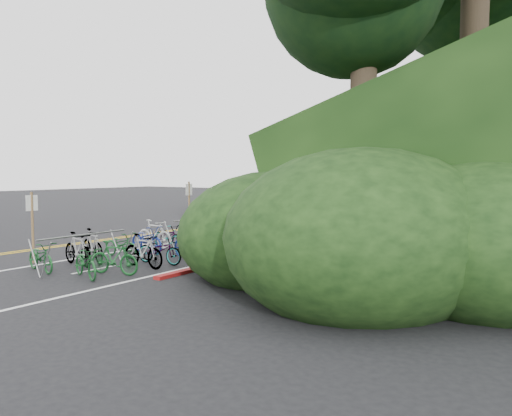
{
  "coord_description": "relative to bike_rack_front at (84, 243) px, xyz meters",
  "views": [
    {
      "loc": [
        15.45,
        -11.47,
        2.93
      ],
      "look_at": [
        2.78,
        7.05,
        1.3
      ],
      "focal_mm": 35.0,
      "sensor_mm": 36.0,
      "label": 1
    }
  ],
  "objects": [
    {
      "name": "ground",
      "position": [
        -2.88,
        2.2,
        -0.8
      ],
      "size": [
        120.0,
        120.0,
        0.0
      ],
      "primitive_type": "plane",
      "color": "black",
      "rests_on": "ground"
    },
    {
      "name": "road_markings",
      "position": [
        -2.24,
        12.29,
        -0.79
      ],
      "size": [
        7.47,
        80.0,
        0.01
      ],
      "color": "gold",
      "rests_on": "ground"
    },
    {
      "name": "red_curb",
      "position": [
        2.82,
        14.2,
        -0.75
      ],
      "size": [
        0.25,
        28.0,
        0.1
      ],
      "primitive_type": "cube",
      "color": "maroon",
      "rests_on": "ground"
    },
    {
      "name": "tree_cluster",
      "position": [
        6.88,
        24.23,
        10.65
      ],
      "size": [
        32.43,
        54.02,
        18.34
      ],
      "color": "#2D2319",
      "rests_on": "ground"
    },
    {
      "name": "bike_rack_front",
      "position": [
        0.0,
        0.0,
        0.0
      ],
      "size": [
        1.09,
        3.06,
        1.07
      ],
      "color": "gray",
      "rests_on": "ground"
    },
    {
      "name": "bike_racks_rest",
      "position": [
        0.12,
        15.2,
        0.06
      ],
      "size": [
        1.14,
        23.0,
        1.17
      ],
      "color": "gray",
      "rests_on": "ground"
    },
    {
      "name": "signpost_near",
      "position": [
        -2.28,
        -0.23,
        0.52
      ],
      "size": [
        0.08,
        0.4,
        2.29
      ],
      "color": "brown",
      "rests_on": "ground"
    },
    {
      "name": "signposts_rest",
      "position": [
        -2.28,
        16.2,
        0.63
      ],
      "size": [
        0.08,
        18.4,
        2.5
      ],
      "color": "brown",
      "rests_on": "ground"
    },
    {
      "name": "bike_front",
      "position": [
        -1.4,
        4.22,
        -0.25
      ],
      "size": [
        0.57,
        1.82,
        1.09
      ],
      "primitive_type": "imported",
      "rotation": [
        0.0,
        0.0,
        1.54
      ],
      "color": "beige",
      "rests_on": "ground"
    },
    {
      "name": "bike_valet",
      "position": [
        0.04,
        3.65,
        -0.32
      ],
      "size": [
        3.39,
        11.58,
        1.07
      ],
      "color": "#144C1E",
      "rests_on": "ground"
    }
  ]
}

